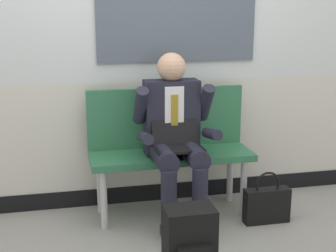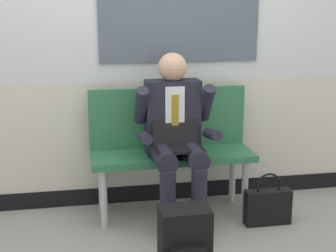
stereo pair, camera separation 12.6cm
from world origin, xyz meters
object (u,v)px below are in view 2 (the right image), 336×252
person_seated (176,135)px  backpack (185,246)px  handbag (268,206)px  bench_with_person (170,141)px

person_seated → backpack: bearing=-97.7°
person_seated → handbag: 0.86m
person_seated → handbag: bearing=-15.8°
person_seated → backpack: size_ratio=2.75×
bench_with_person → person_seated: 0.23m
bench_with_person → backpack: size_ratio=2.71×
bench_with_person → handbag: 0.87m
bench_with_person → handbag: (0.65, -0.39, -0.42)m
handbag → person_seated: bearing=164.2°
handbag → backpack: bearing=-140.3°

